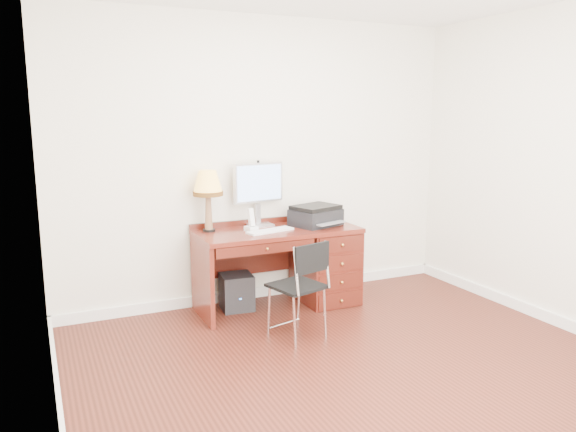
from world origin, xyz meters
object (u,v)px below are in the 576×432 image
leg_lamp (208,187)px  phone (251,224)px  chair (300,280)px  desk (308,260)px  printer (316,215)px  monitor (259,186)px  equipment_box (237,292)px

leg_lamp → phone: size_ratio=2.66×
chair → phone: bearing=82.3°
desk → chair: bearing=-120.9°
printer → phone: (-0.65, 0.01, -0.03)m
monitor → leg_lamp: 0.52m
monitor → equipment_box: size_ratio=1.80×
leg_lamp → phone: 0.51m
leg_lamp → equipment_box: (0.23, -0.07, -0.99)m
printer → leg_lamp: (-1.01, 0.16, 0.31)m
monitor → leg_lamp: bearing=177.6°
monitor → phone: (-0.16, -0.21, -0.31)m
equipment_box → printer: bearing=-0.6°
desk → leg_lamp: (-0.93, 0.16, 0.74)m
printer → phone: bearing=160.6°
chair → equipment_box: chair is taller
printer → equipment_box: (-0.78, 0.09, -0.68)m
printer → chair: bearing=-142.9°
chair → equipment_box: bearing=89.6°
desk → leg_lamp: leg_lamp is taller
leg_lamp → equipment_box: leg_lamp is taller
monitor → desk: bearing=-39.2°
monitor → chair: size_ratio=0.74×
printer → leg_lamp: leg_lamp is taller
desk → equipment_box: desk is taller
leg_lamp → monitor: bearing=7.3°
desk → phone: phone is taller
phone → equipment_box: bearing=132.8°
desk → leg_lamp: size_ratio=2.72×
equipment_box → desk: bearing=-2.0°
chair → desk: bearing=44.1°
printer → leg_lamp: 1.07m
printer → phone: 0.65m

